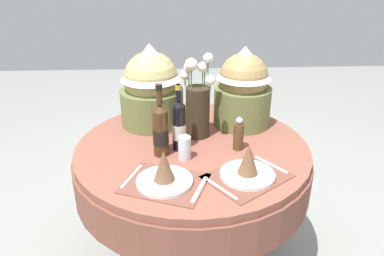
{
  "coord_description": "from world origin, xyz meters",
  "views": [
    {
      "loc": [
        -0.08,
        -1.65,
        1.61
      ],
      "look_at": [
        0.0,
        0.03,
        0.82
      ],
      "focal_mm": 34.21,
      "sensor_mm": 36.0,
      "label": 1
    }
  ],
  "objects_px": {
    "tumbler_mid": "(184,148)",
    "pepper_mill": "(239,135)",
    "place_setting_left": "(164,174)",
    "gift_tub_back_right": "(243,85)",
    "place_setting_right": "(248,168)",
    "gift_tub_back_left": "(151,84)",
    "dining_table": "(192,168)",
    "wine_bottle_left": "(179,125)",
    "wine_bottle_centre": "(161,130)",
    "flower_vase": "(198,104)"
  },
  "relations": [
    {
      "from": "place_setting_right",
      "to": "gift_tub_back_right",
      "type": "height_order",
      "value": "gift_tub_back_right"
    },
    {
      "from": "wine_bottle_left",
      "to": "gift_tub_back_left",
      "type": "relative_size",
      "value": 0.73
    },
    {
      "from": "place_setting_left",
      "to": "tumbler_mid",
      "type": "height_order",
      "value": "place_setting_left"
    },
    {
      "from": "tumbler_mid",
      "to": "gift_tub_back_left",
      "type": "distance_m",
      "value": 0.49
    },
    {
      "from": "gift_tub_back_left",
      "to": "wine_bottle_centre",
      "type": "bearing_deg",
      "value": -81.02
    },
    {
      "from": "place_setting_left",
      "to": "tumbler_mid",
      "type": "relative_size",
      "value": 3.58
    },
    {
      "from": "place_setting_left",
      "to": "gift_tub_back_left",
      "type": "bearing_deg",
      "value": 97.16
    },
    {
      "from": "wine_bottle_centre",
      "to": "gift_tub_back_right",
      "type": "relative_size",
      "value": 0.8
    },
    {
      "from": "wine_bottle_left",
      "to": "gift_tub_back_left",
      "type": "height_order",
      "value": "gift_tub_back_left"
    },
    {
      "from": "place_setting_right",
      "to": "tumbler_mid",
      "type": "bearing_deg",
      "value": 147.08
    },
    {
      "from": "tumbler_mid",
      "to": "pepper_mill",
      "type": "height_order",
      "value": "pepper_mill"
    },
    {
      "from": "place_setting_left",
      "to": "gift_tub_back_right",
      "type": "relative_size",
      "value": 0.92
    },
    {
      "from": "dining_table",
      "to": "place_setting_left",
      "type": "distance_m",
      "value": 0.42
    },
    {
      "from": "gift_tub_back_right",
      "to": "wine_bottle_centre",
      "type": "bearing_deg",
      "value": -142.88
    },
    {
      "from": "place_setting_right",
      "to": "wine_bottle_centre",
      "type": "xyz_separation_m",
      "value": [
        -0.38,
        0.22,
        0.09
      ]
    },
    {
      "from": "pepper_mill",
      "to": "gift_tub_back_left",
      "type": "height_order",
      "value": "gift_tub_back_left"
    },
    {
      "from": "pepper_mill",
      "to": "gift_tub_back_left",
      "type": "xyz_separation_m",
      "value": [
        -0.44,
        0.34,
        0.16
      ]
    },
    {
      "from": "wine_bottle_centre",
      "to": "dining_table",
      "type": "bearing_deg",
      "value": 30.78
    },
    {
      "from": "wine_bottle_left",
      "to": "wine_bottle_centre",
      "type": "xyz_separation_m",
      "value": [
        -0.09,
        -0.05,
        0.0
      ]
    },
    {
      "from": "place_setting_right",
      "to": "gift_tub_back_right",
      "type": "distance_m",
      "value": 0.59
    },
    {
      "from": "dining_table",
      "to": "wine_bottle_left",
      "type": "bearing_deg",
      "value": -148.53
    },
    {
      "from": "wine_bottle_left",
      "to": "gift_tub_back_right",
      "type": "xyz_separation_m",
      "value": [
        0.36,
        0.29,
        0.1
      ]
    },
    {
      "from": "flower_vase",
      "to": "wine_bottle_centre",
      "type": "distance_m",
      "value": 0.28
    },
    {
      "from": "wine_bottle_left",
      "to": "flower_vase",
      "type": "bearing_deg",
      "value": 55.73
    },
    {
      "from": "pepper_mill",
      "to": "wine_bottle_left",
      "type": "bearing_deg",
      "value": 176.78
    },
    {
      "from": "dining_table",
      "to": "gift_tub_back_left",
      "type": "relative_size",
      "value": 2.63
    },
    {
      "from": "dining_table",
      "to": "pepper_mill",
      "type": "xyz_separation_m",
      "value": [
        0.22,
        -0.06,
        0.22
      ]
    },
    {
      "from": "wine_bottle_centre",
      "to": "gift_tub_back_left",
      "type": "height_order",
      "value": "gift_tub_back_left"
    },
    {
      "from": "dining_table",
      "to": "gift_tub_back_right",
      "type": "bearing_deg",
      "value": 40.1
    },
    {
      "from": "pepper_mill",
      "to": "gift_tub_back_left",
      "type": "relative_size",
      "value": 0.38
    },
    {
      "from": "place_setting_left",
      "to": "gift_tub_back_left",
      "type": "xyz_separation_m",
      "value": [
        -0.08,
        0.63,
        0.19
      ]
    },
    {
      "from": "dining_table",
      "to": "wine_bottle_left",
      "type": "height_order",
      "value": "wine_bottle_left"
    },
    {
      "from": "place_setting_left",
      "to": "wine_bottle_centre",
      "type": "xyz_separation_m",
      "value": [
        -0.02,
        0.26,
        0.09
      ]
    },
    {
      "from": "dining_table",
      "to": "flower_vase",
      "type": "xyz_separation_m",
      "value": [
        0.03,
        0.11,
        0.32
      ]
    },
    {
      "from": "tumbler_mid",
      "to": "gift_tub_back_right",
      "type": "height_order",
      "value": "gift_tub_back_right"
    },
    {
      "from": "flower_vase",
      "to": "place_setting_right",
      "type": "bearing_deg",
      "value": -65.45
    },
    {
      "from": "place_setting_right",
      "to": "tumbler_mid",
      "type": "xyz_separation_m",
      "value": [
        -0.27,
        0.17,
        0.01
      ]
    },
    {
      "from": "flower_vase",
      "to": "dining_table",
      "type": "bearing_deg",
      "value": -107.31
    },
    {
      "from": "dining_table",
      "to": "tumbler_mid",
      "type": "relative_size",
      "value": 10.52
    },
    {
      "from": "dining_table",
      "to": "gift_tub_back_left",
      "type": "distance_m",
      "value": 0.52
    },
    {
      "from": "flower_vase",
      "to": "tumbler_mid",
      "type": "distance_m",
      "value": 0.29
    },
    {
      "from": "place_setting_right",
      "to": "wine_bottle_centre",
      "type": "height_order",
      "value": "wine_bottle_centre"
    },
    {
      "from": "place_setting_left",
      "to": "gift_tub_back_left",
      "type": "relative_size",
      "value": 0.9
    },
    {
      "from": "wine_bottle_centre",
      "to": "gift_tub_back_left",
      "type": "bearing_deg",
      "value": 98.98
    },
    {
      "from": "tumbler_mid",
      "to": "pepper_mill",
      "type": "bearing_deg",
      "value": 16.85
    },
    {
      "from": "tumbler_mid",
      "to": "gift_tub_back_right",
      "type": "relative_size",
      "value": 0.26
    },
    {
      "from": "wine_bottle_centre",
      "to": "place_setting_right",
      "type": "bearing_deg",
      "value": -30.23
    },
    {
      "from": "tumbler_mid",
      "to": "wine_bottle_centre",
      "type": "bearing_deg",
      "value": 156.95
    },
    {
      "from": "place_setting_right",
      "to": "gift_tub_back_left",
      "type": "bearing_deg",
      "value": 126.44
    },
    {
      "from": "place_setting_left",
      "to": "gift_tub_back_right",
      "type": "xyz_separation_m",
      "value": [
        0.43,
        0.59,
        0.19
      ]
    }
  ]
}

